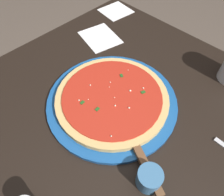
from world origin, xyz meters
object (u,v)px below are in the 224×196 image
serving_plate (112,101)px  pizza_server (139,152)px  pizza (112,98)px  napkin_loose_left (116,11)px  cup_small_sauce (149,178)px  napkin_folded_right (100,37)px

serving_plate → pizza_server: bearing=156.2°
pizza → napkin_loose_left: 0.49m
pizza → pizza_server: pizza is taller
pizza_server → cup_small_sauce: (-0.06, 0.03, 0.01)m
cup_small_sauce → napkin_folded_right: cup_small_sauce is taller
cup_small_sauce → napkin_loose_left: size_ratio=0.47×
pizza → napkin_loose_left: size_ratio=2.69×
napkin_folded_right → pizza_server: bearing=147.8°
cup_small_sauce → pizza: bearing=-25.6°
pizza → napkin_folded_right: size_ratio=2.18×
pizza_server → cup_small_sauce: cup_small_sauce is taller
napkin_folded_right → napkin_loose_left: (0.09, -0.17, 0.00)m
serving_plate → napkin_folded_right: 0.31m
pizza → cup_small_sauce: bearing=154.4°
pizza → serving_plate: bearing=26.9°
pizza → napkin_loose_left: (0.33, -0.36, -0.02)m
pizza_server → serving_plate: bearing=-23.8°
serving_plate → pizza_server: pizza_server is taller
napkin_loose_left → pizza: bearing=132.8°
serving_plate → napkin_folded_right: bearing=-36.9°
serving_plate → pizza_server: size_ratio=1.69×
napkin_folded_right → cup_small_sauce: bearing=148.0°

